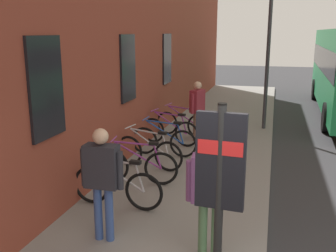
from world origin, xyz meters
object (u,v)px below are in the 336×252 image
(bicycle_by_door, at_px, (117,187))
(bicycle_end_of_row, at_px, (149,152))
(transit_info_sign, at_px, (220,174))
(bicycle_nearest_sign, at_px, (137,166))
(pedestrian_by_facade, at_px, (197,105))
(bicycle_under_window, at_px, (183,124))
(pedestrian_near_bus, at_px, (102,174))
(pedestrian_crossing_street, at_px, (210,187))
(street_lamp, at_px, (270,29))
(bicycle_leaning_wall, at_px, (170,131))
(bicycle_beside_lamp, at_px, (164,141))

(bicycle_by_door, xyz_separation_m, bicycle_end_of_row, (2.13, 0.10, 0.00))
(bicycle_by_door, height_order, transit_info_sign, transit_info_sign)
(bicycle_nearest_sign, relative_size, pedestrian_by_facade, 1.01)
(bicycle_under_window, xyz_separation_m, pedestrian_near_bus, (-6.27, -0.25, 0.69))
(pedestrian_crossing_street, xyz_separation_m, pedestrian_by_facade, (6.00, 1.38, -0.01))
(bicycle_under_window, height_order, transit_info_sign, transit_info_sign)
(bicycle_under_window, xyz_separation_m, pedestrian_by_facade, (-0.35, -0.51, 0.68))
(street_lamp, bearing_deg, pedestrian_by_facade, 137.61)
(bicycle_leaning_wall, relative_size, street_lamp, 0.32)
(bicycle_beside_lamp, bearing_deg, bicycle_end_of_row, 175.41)
(pedestrian_near_bus, bearing_deg, bicycle_leaning_wall, 4.23)
(pedestrian_by_facade, bearing_deg, transit_info_sign, -166.78)
(street_lamp, bearing_deg, bicycle_by_door, 160.83)
(pedestrian_by_facade, bearing_deg, bicycle_beside_lamp, 162.27)
(bicycle_leaning_wall, xyz_separation_m, pedestrian_by_facade, (0.63, -0.65, 0.68))
(pedestrian_by_facade, xyz_separation_m, pedestrian_near_bus, (-5.92, 0.26, 0.01))
(bicycle_under_window, bearing_deg, transit_info_sign, -163.58)
(bicycle_by_door, height_order, pedestrian_by_facade, pedestrian_by_facade)
(transit_info_sign, xyz_separation_m, street_lamp, (8.89, -0.26, 1.63))
(bicycle_nearest_sign, distance_m, transit_info_sign, 4.04)
(bicycle_under_window, bearing_deg, bicycle_nearest_sign, 179.46)
(bicycle_by_door, relative_size, transit_info_sign, 0.74)
(bicycle_leaning_wall, bearing_deg, bicycle_by_door, -178.04)
(bicycle_nearest_sign, relative_size, pedestrian_crossing_street, 0.99)
(transit_info_sign, distance_m, street_lamp, 9.05)
(bicycle_by_door, bearing_deg, bicycle_beside_lamp, 0.40)
(bicycle_by_door, distance_m, bicycle_beside_lamp, 3.14)
(transit_info_sign, relative_size, pedestrian_crossing_street, 1.35)
(bicycle_under_window, height_order, pedestrian_near_bus, pedestrian_near_bus)
(bicycle_end_of_row, relative_size, street_lamp, 0.32)
(bicycle_by_door, bearing_deg, pedestrian_crossing_street, -122.34)
(bicycle_beside_lamp, bearing_deg, bicycle_nearest_sign, 179.50)
(bicycle_under_window, relative_size, street_lamp, 0.32)
(bicycle_by_door, xyz_separation_m, pedestrian_by_facade, (4.80, -0.51, 0.68))
(bicycle_beside_lamp, height_order, pedestrian_crossing_street, pedestrian_crossing_street)
(street_lamp, bearing_deg, bicycle_under_window, 125.49)
(bicycle_end_of_row, bearing_deg, pedestrian_by_facade, -12.94)
(bicycle_by_door, relative_size, pedestrian_crossing_street, 1.00)
(bicycle_under_window, relative_size, pedestrian_near_bus, 0.99)
(bicycle_nearest_sign, relative_size, bicycle_leaning_wall, 1.00)
(bicycle_by_door, distance_m, pedestrian_near_bus, 1.34)
(pedestrian_by_facade, bearing_deg, bicycle_leaning_wall, 134.13)
(bicycle_nearest_sign, relative_size, street_lamp, 0.32)
(bicycle_by_door, relative_size, bicycle_leaning_wall, 1.01)
(pedestrian_crossing_street, bearing_deg, street_lamp, -3.53)
(bicycle_end_of_row, relative_size, pedestrian_by_facade, 1.00)
(transit_info_sign, bearing_deg, bicycle_leaning_wall, 20.02)
(bicycle_by_door, distance_m, transit_info_sign, 3.18)
(bicycle_under_window, height_order, pedestrian_by_facade, pedestrian_by_facade)
(bicycle_nearest_sign, bearing_deg, transit_info_sign, -145.92)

